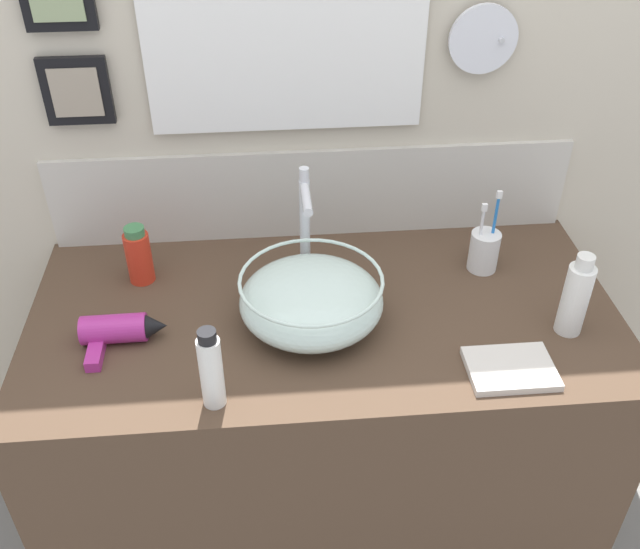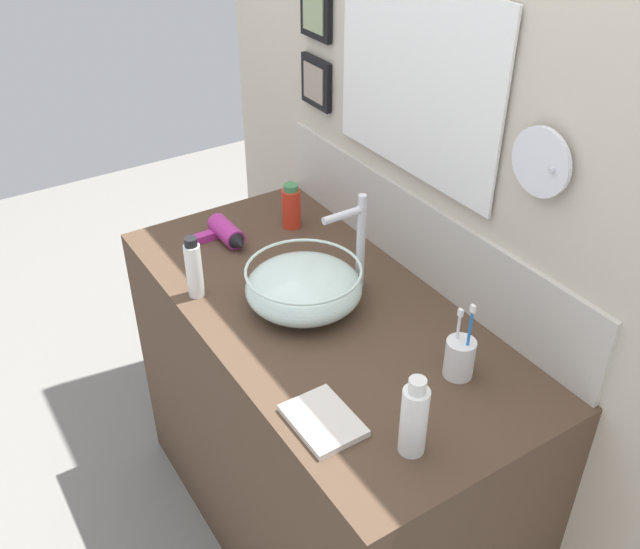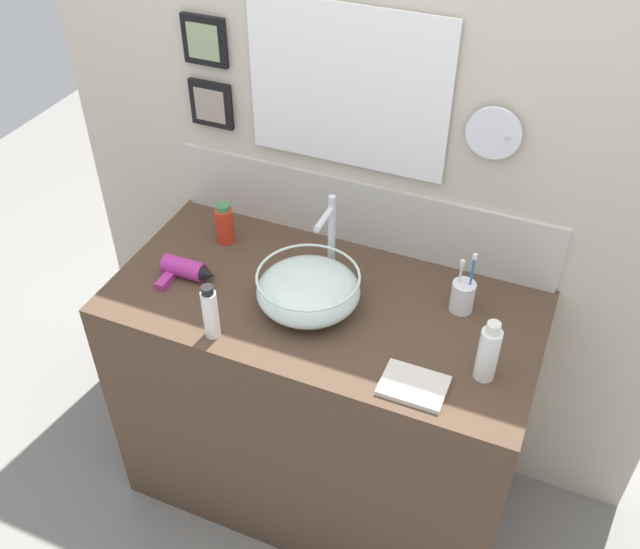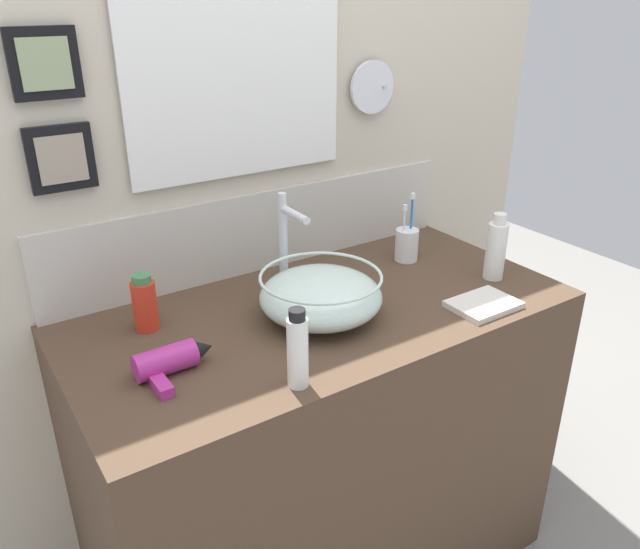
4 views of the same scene
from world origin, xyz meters
TOP-DOWN VIEW (x-y plane):
  - ground_plane at (0.00, 0.00)m, footprint 6.00×6.00m
  - vanity_counter at (0.00, 0.00)m, footprint 1.30×0.64m
  - back_panel at (-0.00, 0.35)m, footprint 2.10×0.10m
  - glass_bowl_sink at (-0.03, -0.04)m, footprint 0.31×0.31m
  - faucet at (-0.03, 0.13)m, footprint 0.02×0.13m
  - hair_drier at (-0.43, -0.06)m, footprint 0.18×0.13m
  - toothbrush_cup at (0.39, 0.13)m, footprint 0.07×0.07m
  - shampoo_bottle at (-0.23, -0.25)m, footprint 0.04×0.04m
  - soap_dispenser at (0.51, -0.11)m, footprint 0.06×0.06m
  - lotion_bottle at (-0.41, 0.15)m, footprint 0.06×0.06m
  - hand_towel at (0.35, -0.22)m, footprint 0.17×0.13m

SIDE VIEW (x-z plane):
  - ground_plane at x=0.00m, z-range 0.00..0.00m
  - vanity_counter at x=0.00m, z-range 0.00..0.92m
  - hand_towel at x=0.35m, z-range 0.92..0.93m
  - hair_drier at x=-0.43m, z-range 0.92..0.98m
  - toothbrush_cup at x=0.39m, z-range 0.87..1.07m
  - glass_bowl_sink at x=-0.03m, z-range 0.92..1.04m
  - lotion_bottle at x=-0.41m, z-range 0.91..1.06m
  - shampoo_bottle at x=-0.23m, z-range 0.91..1.09m
  - soap_dispenser at x=0.51m, z-range 0.91..1.10m
  - faucet at x=-0.03m, z-range 0.94..1.22m
  - back_panel at x=0.00m, z-range 0.00..2.31m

